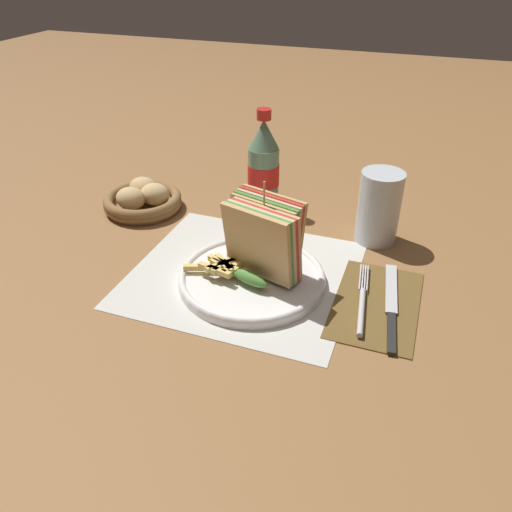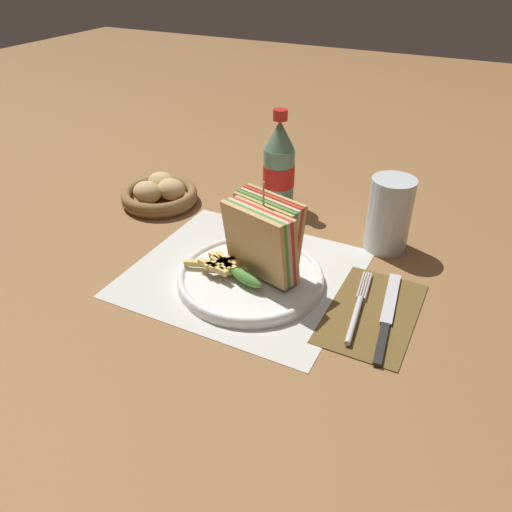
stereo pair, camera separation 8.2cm
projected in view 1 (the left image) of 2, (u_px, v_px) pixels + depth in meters
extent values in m
plane|color=olive|center=(236.00, 286.00, 0.82)|extent=(4.00, 4.00, 0.00)
cube|color=silver|center=(245.00, 274.00, 0.84)|extent=(0.37, 0.33, 0.00)
cylinder|color=white|center=(252.00, 279.00, 0.82)|extent=(0.24, 0.24, 0.01)
torus|color=white|center=(252.00, 276.00, 0.82)|extent=(0.24, 0.24, 0.01)
cube|color=tan|center=(257.00, 245.00, 0.77)|extent=(0.12, 0.06, 0.12)
cube|color=#518E3D|center=(259.00, 244.00, 0.77)|extent=(0.12, 0.06, 0.12)
cube|color=beige|center=(262.00, 242.00, 0.78)|extent=(0.12, 0.06, 0.12)
cube|color=red|center=(265.00, 241.00, 0.78)|extent=(0.12, 0.06, 0.12)
cube|color=tan|center=(268.00, 239.00, 0.79)|extent=(0.12, 0.06, 0.12)
ellipsoid|color=#518E3D|center=(250.00, 278.00, 0.78)|extent=(0.07, 0.04, 0.02)
cube|color=tan|center=(260.00, 239.00, 0.79)|extent=(0.12, 0.06, 0.12)
cube|color=#518E3D|center=(262.00, 236.00, 0.80)|extent=(0.12, 0.06, 0.12)
cube|color=beige|center=(265.00, 233.00, 0.80)|extent=(0.12, 0.06, 0.12)
cube|color=red|center=(268.00, 231.00, 0.81)|extent=(0.12, 0.06, 0.12)
cube|color=tan|center=(271.00, 229.00, 0.81)|extent=(0.12, 0.06, 0.12)
ellipsoid|color=#518E3D|center=(259.00, 264.00, 0.82)|extent=(0.07, 0.04, 0.02)
cylinder|color=tan|center=(264.00, 228.00, 0.78)|extent=(0.00, 0.00, 0.16)
cube|color=#E5C166|center=(233.00, 261.00, 0.83)|extent=(0.04, 0.05, 0.01)
cube|color=#E5C166|center=(240.00, 272.00, 0.81)|extent=(0.04, 0.03, 0.01)
cube|color=#E5C166|center=(205.00, 269.00, 0.81)|extent=(0.07, 0.03, 0.01)
cube|color=#E5C166|center=(225.00, 264.00, 0.81)|extent=(0.05, 0.06, 0.01)
cube|color=#E5C166|center=(223.00, 264.00, 0.81)|extent=(0.06, 0.03, 0.01)
cube|color=#E5C166|center=(223.00, 264.00, 0.81)|extent=(0.02, 0.05, 0.01)
cube|color=#E5C166|center=(236.00, 264.00, 0.81)|extent=(0.04, 0.06, 0.01)
cube|color=#E5C166|center=(236.00, 260.00, 0.82)|extent=(0.04, 0.05, 0.01)
cube|color=#E5C166|center=(215.00, 270.00, 0.80)|extent=(0.06, 0.02, 0.01)
cube|color=#E5C166|center=(224.00, 263.00, 0.81)|extent=(0.04, 0.04, 0.01)
cube|color=#E5C166|center=(221.00, 267.00, 0.80)|extent=(0.05, 0.02, 0.01)
cube|color=brown|center=(376.00, 303.00, 0.77)|extent=(0.13, 0.21, 0.00)
cylinder|color=silver|center=(361.00, 312.00, 0.75)|extent=(0.02, 0.11, 0.01)
cylinder|color=silver|center=(360.00, 277.00, 0.82)|extent=(0.01, 0.07, 0.00)
cylinder|color=silver|center=(363.00, 277.00, 0.82)|extent=(0.01, 0.07, 0.00)
cylinder|color=silver|center=(365.00, 277.00, 0.82)|extent=(0.01, 0.07, 0.00)
cylinder|color=silver|center=(368.00, 278.00, 0.82)|extent=(0.01, 0.07, 0.00)
cube|color=black|center=(391.00, 332.00, 0.71)|extent=(0.02, 0.09, 0.00)
cube|color=silver|center=(391.00, 288.00, 0.80)|extent=(0.03, 0.13, 0.00)
cylinder|color=slate|center=(263.00, 177.00, 1.03)|extent=(0.06, 0.06, 0.13)
cylinder|color=red|center=(263.00, 174.00, 1.02)|extent=(0.07, 0.07, 0.04)
cone|color=slate|center=(264.00, 134.00, 0.98)|extent=(0.06, 0.06, 0.06)
cylinder|color=red|center=(264.00, 114.00, 0.95)|extent=(0.03, 0.03, 0.02)
cylinder|color=silver|center=(379.00, 207.00, 0.90)|extent=(0.08, 0.08, 0.13)
cylinder|color=black|center=(377.00, 220.00, 0.92)|extent=(0.07, 0.07, 0.08)
cylinder|color=olive|center=(143.00, 206.00, 1.04)|extent=(0.15, 0.15, 0.01)
torus|color=olive|center=(143.00, 203.00, 1.04)|extent=(0.16, 0.16, 0.02)
torus|color=olive|center=(142.00, 199.00, 1.03)|extent=(0.16, 0.16, 0.02)
ellipsoid|color=tan|center=(155.00, 194.00, 1.02)|extent=(0.06, 0.05, 0.05)
ellipsoid|color=tan|center=(143.00, 188.00, 1.05)|extent=(0.06, 0.05, 0.05)
ellipsoid|color=tan|center=(131.00, 198.00, 1.01)|extent=(0.06, 0.05, 0.05)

